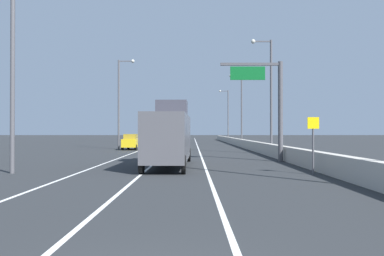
% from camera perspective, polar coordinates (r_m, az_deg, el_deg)
% --- Properties ---
extents(ground_plane, '(320.00, 320.00, 0.00)m').
position_cam_1_polar(ground_plane, '(68.66, -0.62, -2.39)').
color(ground_plane, '#26282B').
extents(lane_stripe_left, '(0.16, 130.00, 0.00)m').
position_cam_1_polar(lane_stripe_left, '(59.98, -5.97, -2.66)').
color(lane_stripe_left, silver).
rests_on(lane_stripe_left, ground_plane).
extents(lane_stripe_center, '(0.16, 130.00, 0.00)m').
position_cam_1_polar(lane_stripe_center, '(59.72, -2.62, -2.67)').
color(lane_stripe_center, silver).
rests_on(lane_stripe_center, ground_plane).
extents(lane_stripe_right, '(0.16, 130.00, 0.00)m').
position_cam_1_polar(lane_stripe_right, '(59.67, 0.74, -2.67)').
color(lane_stripe_right, silver).
rests_on(lane_stripe_right, ground_plane).
extents(jersey_barrier_right, '(0.60, 120.00, 1.10)m').
position_cam_1_polar(jersey_barrier_right, '(45.24, 9.15, -2.66)').
color(jersey_barrier_right, '#B2ADA3').
rests_on(jersey_barrier_right, ground_plane).
extents(overhead_sign_gantry, '(4.68, 0.36, 7.50)m').
position_cam_1_polar(overhead_sign_gantry, '(29.11, 11.64, 4.37)').
color(overhead_sign_gantry, '#47474C').
rests_on(overhead_sign_gantry, ground_plane).
extents(speed_advisory_sign, '(0.60, 0.11, 3.00)m').
position_cam_1_polar(speed_advisory_sign, '(20.83, 17.64, -1.85)').
color(speed_advisory_sign, '#4C4C51').
rests_on(speed_advisory_sign, ground_plane).
extents(lamp_post_right_second, '(2.14, 0.44, 11.49)m').
position_cam_1_polar(lamp_post_right_second, '(38.96, 11.40, 5.78)').
color(lamp_post_right_second, '#4C4C51').
rests_on(lamp_post_right_second, ground_plane).
extents(lamp_post_right_third, '(2.14, 0.44, 11.49)m').
position_cam_1_polar(lamp_post_right_third, '(62.11, 7.18, 3.43)').
color(lamp_post_right_third, '#4C4C51').
rests_on(lamp_post_right_third, ground_plane).
extents(lamp_post_right_fourth, '(2.14, 0.44, 11.49)m').
position_cam_1_polar(lamp_post_right_fourth, '(85.46, 5.22, 2.35)').
color(lamp_post_right_fourth, '#4C4C51').
rests_on(lamp_post_right_fourth, ground_plane).
extents(lamp_post_left_near, '(2.14, 0.44, 11.49)m').
position_cam_1_polar(lamp_post_left_near, '(22.92, -24.84, 10.24)').
color(lamp_post_left_near, '#4C4C51').
rests_on(lamp_post_left_near, ground_plane).
extents(lamp_post_left_mid, '(2.14, 0.44, 11.49)m').
position_cam_1_polar(lamp_post_left_mid, '(49.70, -10.73, 4.42)').
color(lamp_post_left_mid, '#4C4C51').
rests_on(lamp_post_left_mid, ground_plane).
extents(car_red_0, '(1.98, 4.53, 2.09)m').
position_cam_1_polar(car_red_0, '(63.92, -6.64, -1.59)').
color(car_red_0, red).
rests_on(car_red_0, ground_plane).
extents(car_yellow_1, '(1.97, 4.38, 1.92)m').
position_cam_1_polar(car_yellow_1, '(47.53, -9.08, -2.07)').
color(car_yellow_1, gold).
rests_on(car_yellow_1, ground_plane).
extents(car_white_2, '(1.98, 4.31, 1.85)m').
position_cam_1_polar(car_white_2, '(62.61, -3.81, -1.72)').
color(car_white_2, white).
rests_on(car_white_2, ground_plane).
extents(box_truck, '(2.71, 9.90, 4.39)m').
position_cam_1_polar(box_truck, '(24.54, -3.44, -1.08)').
color(box_truck, '#4C4C51').
rests_on(box_truck, ground_plane).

